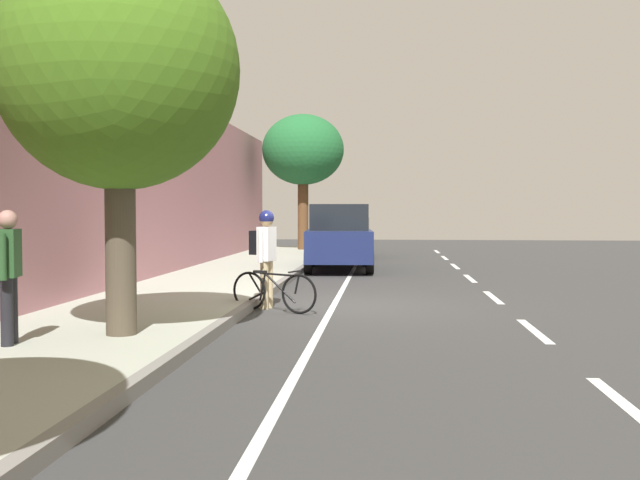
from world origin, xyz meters
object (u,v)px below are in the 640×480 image
at_px(street_tree_near_cyclist, 303,151).
at_px(pedestrian_on_phone, 9,269).
at_px(parked_suv_dark_blue_second, 339,236).
at_px(bicycle_at_curb, 273,291).
at_px(cyclist_with_backpack, 265,248).
at_px(parked_sedan_black_nearest, 347,238).
at_px(street_tree_mid_block, 119,71).

distance_m(street_tree_near_cyclist, pedestrian_on_phone, 22.28).
bearing_deg(parked_suv_dark_blue_second, pedestrian_on_phone, 76.65).
height_order(bicycle_at_curb, cyclist_with_backpack, cyclist_with_backpack).
bearing_deg(pedestrian_on_phone, cyclist_with_backpack, -116.98).
bearing_deg(bicycle_at_curb, street_tree_near_cyclist, -85.15).
height_order(bicycle_at_curb, pedestrian_on_phone, pedestrian_on_phone).
distance_m(parked_sedan_black_nearest, pedestrian_on_phone, 19.56).
xyz_separation_m(parked_suv_dark_blue_second, bicycle_at_curb, (0.57, 9.20, -0.65)).
relative_size(bicycle_at_curb, street_tree_mid_block, 0.32).
distance_m(bicycle_at_curb, street_tree_near_cyclist, 18.27).
xyz_separation_m(bicycle_at_curb, cyclist_with_backpack, (0.22, -0.46, 0.75)).
xyz_separation_m(parked_sedan_black_nearest, bicycle_at_curb, (0.50, 15.06, -0.38)).
distance_m(parked_sedan_black_nearest, street_tree_mid_block, 18.81).
bearing_deg(parked_suv_dark_blue_second, cyclist_with_backpack, 84.80).
bearing_deg(street_tree_mid_block, bicycle_at_curb, -113.80).
bearing_deg(pedestrian_on_phone, bicycle_at_curb, -121.63).
xyz_separation_m(cyclist_with_backpack, street_tree_near_cyclist, (1.29, -17.31, 3.21)).
relative_size(parked_sedan_black_nearest, cyclist_with_backpack, 2.47).
height_order(parked_sedan_black_nearest, cyclist_with_backpack, cyclist_with_backpack).
relative_size(bicycle_at_curb, cyclist_with_backpack, 0.89).
xyz_separation_m(parked_sedan_black_nearest, street_tree_near_cyclist, (2.01, -2.71, 3.57)).
height_order(street_tree_mid_block, pedestrian_on_phone, street_tree_mid_block).
xyz_separation_m(parked_sedan_black_nearest, pedestrian_on_phone, (3.12, 19.31, 0.34)).
bearing_deg(pedestrian_on_phone, parked_sedan_black_nearest, -99.17).
relative_size(parked_suv_dark_blue_second, bicycle_at_curb, 2.97).
xyz_separation_m(parked_sedan_black_nearest, cyclist_with_backpack, (0.72, 14.60, 0.37)).
bearing_deg(bicycle_at_curb, pedestrian_on_phone, 58.37).
distance_m(bicycle_at_curb, street_tree_mid_block, 4.96).
height_order(parked_sedan_black_nearest, bicycle_at_curb, parked_sedan_black_nearest).
distance_m(parked_suv_dark_blue_second, bicycle_at_curb, 9.24).
bearing_deg(street_tree_mid_block, parked_suv_dark_blue_second, -99.37).
xyz_separation_m(cyclist_with_backpack, pedestrian_on_phone, (2.39, 4.70, -0.02)).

